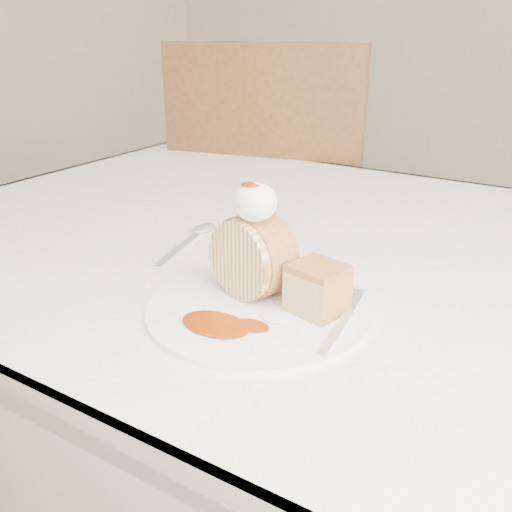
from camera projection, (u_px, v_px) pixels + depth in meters
The scene contains 10 objects.
table at pixel (344, 305), 0.83m from camera, with size 1.40×0.90×0.75m.
chair_far at pixel (276, 213), 1.51m from camera, with size 0.56×0.56×1.00m.
plate at pixel (259, 308), 0.62m from camera, with size 0.25×0.25×0.01m, color white.
roulade_slice at pixel (252, 256), 0.63m from camera, with size 0.09×0.09×0.05m, color beige.
cake_chunk at pixel (317, 292), 0.60m from camera, with size 0.05×0.05×0.05m, color #AF6E42.
whipped_cream at pixel (255, 202), 0.60m from camera, with size 0.05×0.05×0.04m, color white.
caramel_drizzle at pixel (251, 180), 0.59m from camera, with size 0.02×0.02×0.01m, color #882905.
caramel_pool at pixel (215, 324), 0.58m from camera, with size 0.08×0.05×0.00m, color #882905, non-canonical shape.
fork at pixel (338, 330), 0.57m from camera, with size 0.02×0.15×0.00m, color silver.
spoon at pixel (179, 249), 0.79m from camera, with size 0.02×0.16×0.00m, color silver.
Camera 1 is at (0.28, -0.50, 1.05)m, focal length 40.00 mm.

